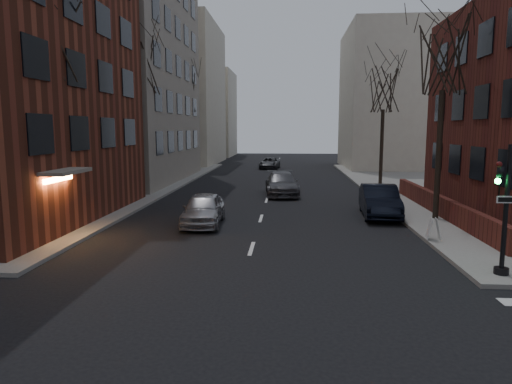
# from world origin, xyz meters

# --- Properties ---
(building_left_tan) EXTENTS (18.00, 18.00, 28.00)m
(building_left_tan) POSITION_xyz_m (-17.00, 34.00, 14.00)
(building_left_tan) COLOR gray
(building_left_tan) RESTS_ON ground
(low_wall_right) EXTENTS (0.35, 16.00, 1.00)m
(low_wall_right) POSITION_xyz_m (9.30, 19.00, 0.65)
(low_wall_right) COLOR #5B231A
(low_wall_right) RESTS_ON sidewalk_far_right
(building_distant_la) EXTENTS (14.00, 16.00, 18.00)m
(building_distant_la) POSITION_xyz_m (-15.00, 55.00, 9.00)
(building_distant_la) COLOR beige
(building_distant_la) RESTS_ON ground
(building_distant_ra) EXTENTS (14.00, 14.00, 16.00)m
(building_distant_ra) POSITION_xyz_m (15.00, 50.00, 8.00)
(building_distant_ra) COLOR beige
(building_distant_ra) RESTS_ON ground
(building_distant_lb) EXTENTS (10.00, 12.00, 14.00)m
(building_distant_lb) POSITION_xyz_m (-13.00, 72.00, 7.00)
(building_distant_lb) COLOR beige
(building_distant_lb) RESTS_ON ground
(traffic_signal) EXTENTS (0.76, 0.44, 4.00)m
(traffic_signal) POSITION_xyz_m (7.94, 8.99, 1.91)
(traffic_signal) COLOR black
(traffic_signal) RESTS_ON sidewalk_far_right
(tree_left_a) EXTENTS (4.18, 4.18, 10.26)m
(tree_left_a) POSITION_xyz_m (-8.80, 14.00, 8.47)
(tree_left_a) COLOR #2D231C
(tree_left_a) RESTS_ON sidewalk_far_left
(tree_left_b) EXTENTS (4.40, 4.40, 10.80)m
(tree_left_b) POSITION_xyz_m (-8.80, 26.00, 8.91)
(tree_left_b) COLOR #2D231C
(tree_left_b) RESTS_ON sidewalk_far_left
(tree_left_c) EXTENTS (3.96, 3.96, 9.72)m
(tree_left_c) POSITION_xyz_m (-8.80, 40.00, 8.03)
(tree_left_c) COLOR #2D231C
(tree_left_c) RESTS_ON sidewalk_far_left
(tree_right_a) EXTENTS (3.96, 3.96, 9.72)m
(tree_right_a) POSITION_xyz_m (8.80, 18.00, 8.03)
(tree_right_a) COLOR #2D231C
(tree_right_a) RESTS_ON sidewalk_far_right
(tree_right_b) EXTENTS (3.74, 3.74, 9.18)m
(tree_right_b) POSITION_xyz_m (8.80, 32.00, 7.59)
(tree_right_b) COLOR #2D231C
(tree_right_b) RESTS_ON sidewalk_far_right
(streetlamp_near) EXTENTS (0.36, 0.36, 6.28)m
(streetlamp_near) POSITION_xyz_m (-8.20, 22.00, 4.24)
(streetlamp_near) COLOR black
(streetlamp_near) RESTS_ON sidewalk_far_left
(streetlamp_far) EXTENTS (0.36, 0.36, 6.28)m
(streetlamp_far) POSITION_xyz_m (-8.20, 42.00, 4.24)
(streetlamp_far) COLOR black
(streetlamp_far) RESTS_ON sidewalk_far_left
(parked_sedan) EXTENTS (2.10, 5.17, 1.67)m
(parked_sedan) POSITION_xyz_m (6.20, 18.98, 0.83)
(parked_sedan) COLOR black
(parked_sedan) RESTS_ON ground
(car_lane_silver) EXTENTS (2.00, 4.55, 1.53)m
(car_lane_silver) POSITION_xyz_m (-2.68, 16.26, 0.76)
(car_lane_silver) COLOR #A5A5AA
(car_lane_silver) RESTS_ON ground
(car_lane_gray) EXTENTS (2.62, 5.58, 1.58)m
(car_lane_gray) POSITION_xyz_m (0.94, 26.49, 0.79)
(car_lane_gray) COLOR #46464C
(car_lane_gray) RESTS_ON ground
(car_lane_far) EXTENTS (2.46, 4.70, 1.26)m
(car_lane_far) POSITION_xyz_m (-0.80, 47.70, 0.63)
(car_lane_far) COLOR #3F4044
(car_lane_far) RESTS_ON ground
(sandwich_board) EXTENTS (0.46, 0.59, 0.88)m
(sandwich_board) POSITION_xyz_m (7.30, 13.43, 0.59)
(sandwich_board) COLOR silver
(sandwich_board) RESTS_ON sidewalk_far_right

